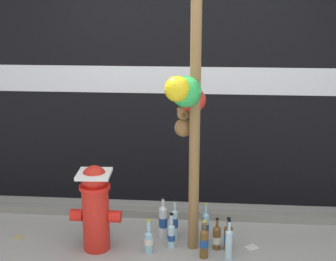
{
  "coord_description": "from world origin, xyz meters",
  "views": [
    {
      "loc": [
        0.29,
        -3.42,
        2.14
      ],
      "look_at": [
        -0.04,
        0.5,
        1.08
      ],
      "focal_mm": 51.51,
      "sensor_mm": 36.0,
      "label": 1
    }
  ],
  "objects_px": {
    "fire_hydrant": "(95,206)",
    "bottle_2": "(175,223)",
    "bottle_4": "(228,237)",
    "bottle_0": "(149,240)",
    "memorial_post": "(190,74)",
    "bottle_6": "(171,235)",
    "bottle_8": "(194,221)",
    "bottle_9": "(204,242)",
    "bottle_1": "(205,228)",
    "bottle_5": "(229,243)",
    "bottle_7": "(217,237)",
    "bottle_3": "(163,221)"
  },
  "relations": [
    {
      "from": "memorial_post",
      "to": "bottle_2",
      "type": "distance_m",
      "value": 1.43
    },
    {
      "from": "bottle_8",
      "to": "bottle_9",
      "type": "xyz_separation_m",
      "value": [
        0.1,
        -0.39,
        -0.01
      ]
    },
    {
      "from": "bottle_9",
      "to": "fire_hydrant",
      "type": "bearing_deg",
      "value": 175.56
    },
    {
      "from": "memorial_post",
      "to": "bottle_2",
      "type": "xyz_separation_m",
      "value": [
        -0.13,
        0.17,
        -1.41
      ]
    },
    {
      "from": "bottle_0",
      "to": "bottle_2",
      "type": "bearing_deg",
      "value": 53.14
    },
    {
      "from": "fire_hydrant",
      "to": "bottle_3",
      "type": "height_order",
      "value": "fire_hydrant"
    },
    {
      "from": "bottle_1",
      "to": "bottle_6",
      "type": "distance_m",
      "value": 0.32
    },
    {
      "from": "bottle_2",
      "to": "bottle_3",
      "type": "relative_size",
      "value": 0.96
    },
    {
      "from": "fire_hydrant",
      "to": "bottle_2",
      "type": "relative_size",
      "value": 2.04
    },
    {
      "from": "bottle_0",
      "to": "bottle_7",
      "type": "relative_size",
      "value": 1.06
    },
    {
      "from": "fire_hydrant",
      "to": "bottle_3",
      "type": "xyz_separation_m",
      "value": [
        0.57,
        0.26,
        -0.24
      ]
    },
    {
      "from": "bottle_0",
      "to": "bottle_8",
      "type": "relative_size",
      "value": 0.84
    },
    {
      "from": "memorial_post",
      "to": "bottle_9",
      "type": "xyz_separation_m",
      "value": [
        0.14,
        -0.16,
        -1.43
      ]
    },
    {
      "from": "bottle_6",
      "to": "bottle_7",
      "type": "distance_m",
      "value": 0.4
    },
    {
      "from": "bottle_2",
      "to": "bottle_8",
      "type": "distance_m",
      "value": 0.19
    },
    {
      "from": "fire_hydrant",
      "to": "bottle_4",
      "type": "xyz_separation_m",
      "value": [
        1.17,
        0.08,
        -0.29
      ]
    },
    {
      "from": "bottle_8",
      "to": "bottle_9",
      "type": "distance_m",
      "value": 0.41
    },
    {
      "from": "bottle_1",
      "to": "bottle_6",
      "type": "height_order",
      "value": "bottle_1"
    },
    {
      "from": "bottle_7",
      "to": "bottle_8",
      "type": "xyz_separation_m",
      "value": [
        -0.21,
        0.23,
        0.04
      ]
    },
    {
      "from": "bottle_4",
      "to": "bottle_5",
      "type": "distance_m",
      "value": 0.16
    },
    {
      "from": "bottle_0",
      "to": "bottle_9",
      "type": "relative_size",
      "value": 0.91
    },
    {
      "from": "bottle_3",
      "to": "bottle_9",
      "type": "distance_m",
      "value": 0.51
    },
    {
      "from": "bottle_0",
      "to": "bottle_3",
      "type": "distance_m",
      "value": 0.31
    },
    {
      "from": "bottle_3",
      "to": "bottle_9",
      "type": "relative_size",
      "value": 1.16
    },
    {
      "from": "memorial_post",
      "to": "bottle_3",
      "type": "xyz_separation_m",
      "value": [
        -0.24,
        0.18,
        -1.41
      ]
    },
    {
      "from": "bottle_9",
      "to": "bottle_8",
      "type": "bearing_deg",
      "value": 104.48
    },
    {
      "from": "fire_hydrant",
      "to": "bottle_1",
      "type": "distance_m",
      "value": 1.01
    },
    {
      "from": "fire_hydrant",
      "to": "bottle_6",
      "type": "height_order",
      "value": "fire_hydrant"
    },
    {
      "from": "bottle_3",
      "to": "bottle_7",
      "type": "height_order",
      "value": "bottle_3"
    },
    {
      "from": "bottle_6",
      "to": "bottle_8",
      "type": "height_order",
      "value": "bottle_8"
    },
    {
      "from": "bottle_6",
      "to": "bottle_7",
      "type": "bearing_deg",
      "value": 0.4
    },
    {
      "from": "fire_hydrant",
      "to": "bottle_9",
      "type": "relative_size",
      "value": 2.27
    },
    {
      "from": "bottle_1",
      "to": "bottle_4",
      "type": "xyz_separation_m",
      "value": [
        0.2,
        -0.09,
        -0.04
      ]
    },
    {
      "from": "bottle_6",
      "to": "bottle_9",
      "type": "bearing_deg",
      "value": -28.07
    },
    {
      "from": "bottle_4",
      "to": "bottle_0",
      "type": "bearing_deg",
      "value": -170.95
    },
    {
      "from": "bottle_0",
      "to": "bottle_4",
      "type": "height_order",
      "value": "bottle_0"
    },
    {
      "from": "bottle_0",
      "to": "bottle_3",
      "type": "bearing_deg",
      "value": 71.11
    },
    {
      "from": "bottle_4",
      "to": "bottle_7",
      "type": "height_order",
      "value": "bottle_4"
    },
    {
      "from": "fire_hydrant",
      "to": "bottle_1",
      "type": "height_order",
      "value": "fire_hydrant"
    },
    {
      "from": "bottle_2",
      "to": "bottle_7",
      "type": "xyz_separation_m",
      "value": [
        0.39,
        -0.17,
        -0.05
      ]
    },
    {
      "from": "bottle_4",
      "to": "bottle_2",
      "type": "bearing_deg",
      "value": 160.7
    },
    {
      "from": "bottle_5",
      "to": "bottle_6",
      "type": "xyz_separation_m",
      "value": [
        -0.5,
        0.16,
        -0.03
      ]
    },
    {
      "from": "memorial_post",
      "to": "bottle_8",
      "type": "distance_m",
      "value": 1.44
    },
    {
      "from": "bottle_6",
      "to": "bottle_3",
      "type": "bearing_deg",
      "value": 117.0
    },
    {
      "from": "memorial_post",
      "to": "bottle_6",
      "type": "height_order",
      "value": "memorial_post"
    },
    {
      "from": "bottle_8",
      "to": "bottle_6",
      "type": "bearing_deg",
      "value": -129.2
    },
    {
      "from": "memorial_post",
      "to": "bottle_2",
      "type": "relative_size",
      "value": 7.2
    },
    {
      "from": "bottle_5",
      "to": "bottle_7",
      "type": "bearing_deg",
      "value": 120.62
    },
    {
      "from": "bottle_7",
      "to": "bottle_3",
      "type": "bearing_deg",
      "value": 160.36
    },
    {
      "from": "fire_hydrant",
      "to": "bottle_8",
      "type": "bearing_deg",
      "value": 20.49
    }
  ]
}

